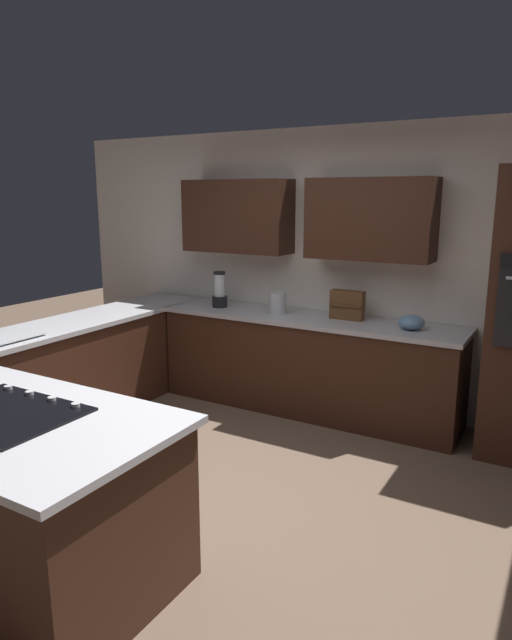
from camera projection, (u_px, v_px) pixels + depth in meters
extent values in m
plane|color=brown|center=(211.00, 494.00, 3.80)|extent=(14.00, 14.00, 0.00)
cube|color=silver|center=(335.00, 269.00, 5.29)|extent=(6.00, 0.10, 2.60)
cube|color=#381E14|center=(370.00, 219.00, 4.80)|extent=(1.10, 0.34, 0.70)
cube|color=#381E14|center=(237.00, 216.00, 5.47)|extent=(1.10, 0.34, 0.70)
cube|color=#381E14|center=(306.00, 366.00, 5.21)|extent=(2.80, 0.60, 0.86)
cube|color=#B2B2B7|center=(307.00, 319.00, 5.11)|extent=(2.84, 0.64, 0.04)
cube|color=#381E14|center=(79.00, 371.00, 5.07)|extent=(0.60, 2.90, 0.86)
cube|color=#B2B2B7|center=(76.00, 322.00, 4.97)|extent=(0.64, 2.94, 0.04)
cube|color=#381E14|center=(12.00, 498.00, 2.94)|extent=(1.74, 0.95, 0.86)
cube|color=#B2B2B7|center=(4.00, 418.00, 2.84)|extent=(1.82, 1.03, 0.04)
cube|color=#515456|center=(9.00, 335.00, 4.39)|extent=(0.40, 0.30, 0.02)
cube|color=black|center=(3.00, 413.00, 2.83)|extent=(0.76, 0.56, 0.01)
cylinder|color=#B2B2B7|center=(76.00, 405.00, 2.89)|extent=(0.04, 0.04, 0.02)
cylinder|color=#B2B2B7|center=(52.00, 399.00, 2.98)|extent=(0.04, 0.04, 0.02)
cylinder|color=#B2B2B7|center=(29.00, 393.00, 3.07)|extent=(0.04, 0.04, 0.02)
cylinder|color=#B2B2B7|center=(8.00, 387.00, 3.16)|extent=(0.04, 0.04, 0.02)
cylinder|color=black|center=(220.00, 301.00, 5.54)|extent=(0.15, 0.15, 0.11)
cylinder|color=silver|center=(220.00, 285.00, 5.51)|extent=(0.11, 0.11, 0.22)
cylinder|color=black|center=(219.00, 273.00, 5.48)|extent=(0.12, 0.12, 0.03)
ellipsoid|color=#668CB2|center=(411.00, 322.00, 4.61)|extent=(0.22, 0.22, 0.12)
cube|color=brown|center=(347.00, 305.00, 4.97)|extent=(0.30, 0.10, 0.26)
cube|color=brown|center=(345.00, 306.00, 4.93)|extent=(0.29, 0.02, 0.02)
cylinder|color=#B7BABF|center=(278.00, 303.00, 5.22)|extent=(0.16, 0.16, 0.20)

